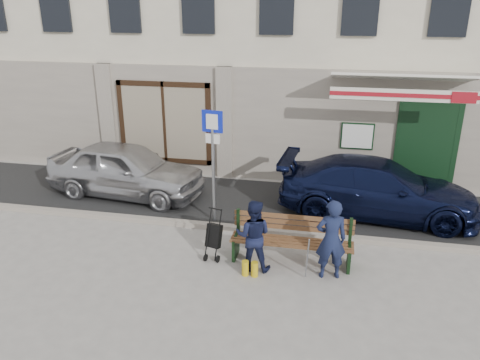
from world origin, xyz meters
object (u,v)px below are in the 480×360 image
(car_silver, at_px, (126,169))
(man, at_px, (331,239))
(parking_sign, at_px, (213,149))
(bench, at_px, (289,241))
(car_navy, at_px, (378,188))
(woman, at_px, (253,235))
(stroller, at_px, (214,237))

(car_silver, relative_size, man, 2.68)
(car_silver, distance_m, parking_sign, 3.10)
(car_silver, xyz_separation_m, bench, (4.60, -2.63, -0.26))
(man, bearing_deg, car_navy, -121.35)
(car_silver, xyz_separation_m, parking_sign, (2.69, -1.12, 1.06))
(parking_sign, height_order, bench, parking_sign)
(car_navy, bearing_deg, woman, 145.07)
(car_navy, distance_m, woman, 3.93)
(car_navy, xyz_separation_m, man, (-1.05, -3.04, 0.10))
(car_silver, height_order, woman, woman)
(woman, height_order, stroller, woman)
(man, relative_size, stroller, 1.53)
(bench, bearing_deg, man, -26.33)
(car_silver, distance_m, woman, 4.97)
(car_navy, distance_m, bench, 3.23)
(bench, xyz_separation_m, woman, (-0.65, -0.39, 0.26))
(car_navy, relative_size, man, 3.01)
(car_silver, distance_m, car_navy, 6.45)
(woman, distance_m, stroller, 0.93)
(man, bearing_deg, woman, -12.39)
(man, xyz_separation_m, stroller, (-2.30, 0.27, -0.33))
(car_silver, relative_size, woman, 2.93)
(car_silver, height_order, bench, car_silver)
(car_navy, relative_size, stroller, 4.60)
(car_silver, height_order, stroller, car_silver)
(car_silver, height_order, car_navy, car_silver)
(bench, relative_size, stroller, 2.35)
(car_silver, distance_m, man, 6.19)
(parking_sign, bearing_deg, bench, -28.79)
(parking_sign, distance_m, bench, 2.77)
(man, height_order, woman, man)
(stroller, bearing_deg, parking_sign, 119.20)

